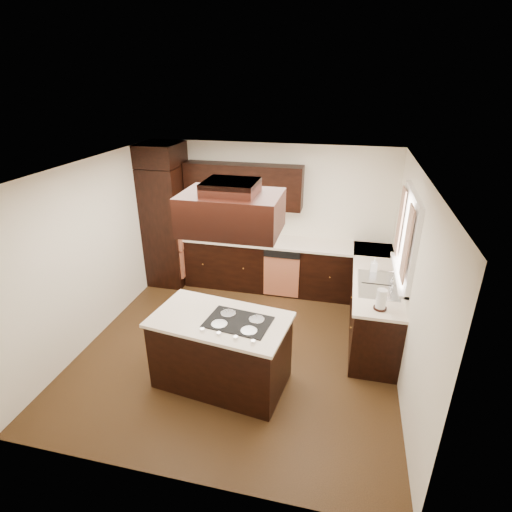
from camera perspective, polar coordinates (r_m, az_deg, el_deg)
name	(u,v)px	position (r m, az deg, el deg)	size (l,w,h in m)	color
floor	(239,347)	(5.78, -2.38, -12.88)	(4.20, 4.20, 0.02)	#53361A
ceiling	(236,168)	(4.71, -2.91, 12.38)	(4.20, 4.20, 0.02)	silver
wall_back	(270,216)	(7.03, 2.01, 5.74)	(4.20, 0.02, 2.50)	white
wall_front	(168,377)	(3.46, -12.41, -16.47)	(4.20, 0.02, 2.50)	white
wall_left	(92,252)	(6.00, -22.41, 0.55)	(0.02, 4.20, 2.50)	white
wall_right	(411,285)	(5.03, 21.28, -3.82)	(0.02, 4.20, 2.50)	white
oven_column	(167,226)	(7.27, -12.56, 4.21)	(0.65, 0.75, 2.12)	black
wall_oven_face	(186,224)	(7.11, -10.03, 4.48)	(0.05, 0.62, 0.78)	#CF714D
base_cabinets_back	(268,265)	(7.04, 1.70, -1.33)	(2.93, 0.60, 0.88)	black
base_cabinets_right	(373,303)	(6.16, 16.36, -6.40)	(0.60, 2.40, 0.88)	black
countertop_back	(268,241)	(6.84, 1.72, 2.10)	(2.93, 0.63, 0.04)	white
countertop_right	(376,275)	(5.94, 16.73, -2.56)	(0.63, 2.40, 0.04)	white
upper_cabinets	(243,186)	(6.79, -1.84, 10.02)	(2.00, 0.34, 0.72)	black
dishwasher_front	(281,277)	(6.75, 3.63, -2.95)	(0.60, 0.05, 0.72)	#CF714D
window_frame	(408,236)	(5.37, 20.85, 2.70)	(0.06, 1.32, 1.12)	white
window_pane	(410,236)	(5.37, 21.14, 2.67)	(0.00, 1.20, 1.00)	white
curtain_left	(407,244)	(4.95, 20.75, 1.58)	(0.02, 0.34, 0.90)	beige
curtain_right	(400,221)	(5.73, 19.89, 4.72)	(0.02, 0.34, 0.90)	beige
sink_rim	(378,285)	(5.62, 17.05, -3.92)	(0.52, 0.84, 0.01)	silver
island	(221,352)	(4.97, -4.98, -13.50)	(1.53, 0.84, 0.88)	black
island_top	(220,320)	(4.70, -5.18, -9.06)	(1.59, 0.89, 0.04)	white
cooktop	(238,322)	(4.61, -2.56, -9.39)	(0.72, 0.48, 0.01)	black
range_hood	(231,212)	(4.26, -3.53, 6.23)	(1.05, 0.72, 0.42)	black
hood_duct	(231,187)	(4.19, -3.63, 9.81)	(0.55, 0.50, 0.13)	black
blender_base	(205,233)	(7.09, -7.29, 3.33)	(0.15, 0.15, 0.10)	silver
blender_pitcher	(205,223)	(7.03, -7.36, 4.71)	(0.13, 0.13, 0.26)	silver
spice_rack	(233,231)	(6.88, -3.25, 3.55)	(0.32, 0.08, 0.26)	black
mixing_bowl	(196,233)	(7.18, -8.62, 3.33)	(0.23, 0.23, 0.06)	white
soap_bottle	(374,265)	(5.94, 16.52, -1.21)	(0.09, 0.10, 0.21)	white
paper_towel	(381,300)	(5.00, 17.45, -5.96)	(0.12, 0.12, 0.26)	white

